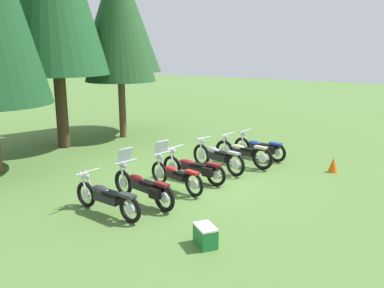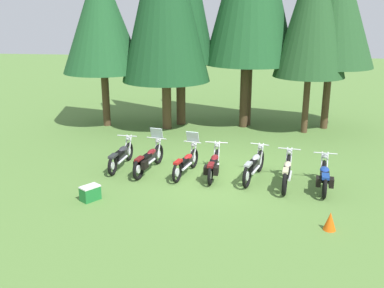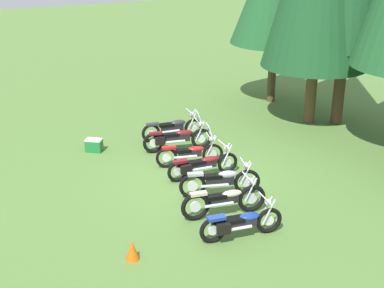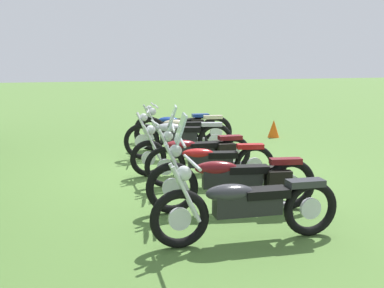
{
  "view_description": "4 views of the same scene",
  "coord_description": "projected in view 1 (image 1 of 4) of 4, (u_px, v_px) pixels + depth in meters",
  "views": [
    {
      "loc": [
        -10.12,
        -6.17,
        3.98
      ],
      "look_at": [
        0.64,
        0.56,
        0.95
      ],
      "focal_mm": 37.85,
      "sensor_mm": 36.0,
      "label": 1
    },
    {
      "loc": [
        0.94,
        -13.72,
        5.3
      ],
      "look_at": [
        -0.91,
        0.71,
        0.89
      ],
      "focal_mm": 41.26,
      "sensor_mm": 36.0,
      "label": 2
    },
    {
      "loc": [
        13.12,
        -6.62,
        7.08
      ],
      "look_at": [
        -1.0,
        0.12,
        0.75
      ],
      "focal_mm": 50.42,
      "sensor_mm": 36.0,
      "label": 3
    },
    {
      "loc": [
        -7.96,
        2.66,
        2.06
      ],
      "look_at": [
        -0.74,
        0.28,
        0.68
      ],
      "focal_mm": 42.82,
      "sensor_mm": 36.0,
      "label": 4
    }
  ],
  "objects": [
    {
      "name": "motorcycle_1",
      "position": [
        143.0,
        186.0,
        10.52
      ],
      "size": [
        0.86,
        2.35,
        1.37
      ],
      "rotation": [
        0.0,
        0.0,
        1.37
      ],
      "color": "black",
      "rests_on": "ground_plane"
    },
    {
      "name": "motorcycle_6",
      "position": [
        260.0,
        147.0,
        14.77
      ],
      "size": [
        0.78,
        2.15,
        1.0
      ],
      "rotation": [
        0.0,
        0.0,
        1.44
      ],
      "color": "black",
      "rests_on": "ground_plane"
    },
    {
      "name": "picnic_cooler",
      "position": [
        205.0,
        236.0,
        8.3
      ],
      "size": [
        0.61,
        0.65,
        0.44
      ],
      "color": "#1E7233",
      "rests_on": "ground_plane"
    },
    {
      "name": "pine_tree_5",
      "position": [
        118.0,
        13.0,
        17.24
      ],
      "size": [
        3.09,
        3.09,
        8.3
      ],
      "color": "#4C3823",
      "rests_on": "ground_plane"
    },
    {
      "name": "motorcycle_4",
      "position": [
        217.0,
        157.0,
        13.33
      ],
      "size": [
        0.85,
        2.27,
        1.03
      ],
      "rotation": [
        0.0,
        0.0,
        1.29
      ],
      "color": "black",
      "rests_on": "ground_plane"
    },
    {
      "name": "traffic_cone",
      "position": [
        333.0,
        165.0,
        13.23
      ],
      "size": [
        0.32,
        0.32,
        0.48
      ],
      "primitive_type": "cone",
      "color": "#EA590F",
      "rests_on": "ground_plane"
    },
    {
      "name": "motorcycle_2",
      "position": [
        175.0,
        174.0,
        11.55
      ],
      "size": [
        0.76,
        2.13,
        1.35
      ],
      "rotation": [
        0.0,
        0.0,
        1.33
      ],
      "color": "black",
      "rests_on": "ground_plane"
    },
    {
      "name": "pine_tree_6",
      "position": [
        119.0,
        13.0,
        18.49
      ],
      "size": [
        3.79,
        3.79,
        8.23
      ],
      "color": "#4C3823",
      "rests_on": "ground_plane"
    },
    {
      "name": "motorcycle_0",
      "position": [
        106.0,
        197.0,
        9.82
      ],
      "size": [
        0.74,
        2.26,
        0.99
      ],
      "rotation": [
        0.0,
        0.0,
        1.48
      ],
      "color": "black",
      "rests_on": "ground_plane"
    },
    {
      "name": "ground_plane",
      "position": [
        196.0,
        180.0,
        12.45
      ],
      "size": [
        80.0,
        80.0,
        0.0
      ],
      "primitive_type": "plane",
      "color": "#547A38"
    },
    {
      "name": "motorcycle_5",
      "position": [
        242.0,
        152.0,
        13.94
      ],
      "size": [
        0.71,
        2.33,
        1.04
      ],
      "rotation": [
        0.0,
        0.0,
        1.42
      ],
      "color": "black",
      "rests_on": "ground_plane"
    },
    {
      "name": "motorcycle_3",
      "position": [
        195.0,
        168.0,
        12.28
      ],
      "size": [
        0.78,
        2.3,
        0.99
      ],
      "rotation": [
        0.0,
        0.0,
        1.52
      ],
      "color": "black",
      "rests_on": "ground_plane"
    }
  ]
}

